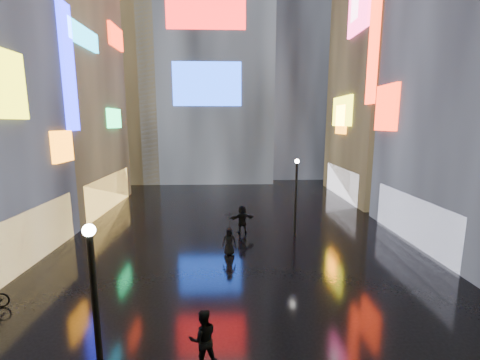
{
  "coord_description": "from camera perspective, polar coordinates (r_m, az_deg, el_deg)",
  "views": [
    {
      "loc": [
        -0.48,
        -2.02,
        7.49
      ],
      "look_at": [
        0.0,
        12.0,
        5.0
      ],
      "focal_mm": 24.0,
      "sensor_mm": 36.0,
      "label": 1
    }
  ],
  "objects": [
    {
      "name": "umbrella_2",
      "position": [
        18.29,
        -1.96,
        -7.24
      ],
      "size": [
        0.99,
        0.97,
        0.89
      ],
      "primitive_type": "imported",
      "rotation": [
        0.0,
        0.0,
        4.71
      ],
      "color": "black",
      "rests_on": "pedestrian_4"
    },
    {
      "name": "tower_flank_left",
      "position": [
        46.38,
        -19.73,
        16.33
      ],
      "size": [
        10.0,
        10.0,
        26.0
      ],
      "primitive_type": "cube",
      "color": "black",
      "rests_on": "ground"
    },
    {
      "name": "lamp_near",
      "position": [
        9.13,
        -24.22,
        -20.77
      ],
      "size": [
        0.3,
        0.3,
        5.2
      ],
      "color": "black",
      "rests_on": "ground"
    },
    {
      "name": "building_left_far",
      "position": [
        32.21,
        -31.9,
        14.82
      ],
      "size": [
        10.28,
        12.0,
        22.0
      ],
      "color": "black",
      "rests_on": "ground"
    },
    {
      "name": "pedestrian_5",
      "position": [
        22.21,
        0.39,
        -7.02
      ],
      "size": [
        1.87,
        0.95,
        1.93
      ],
      "primitive_type": "imported",
      "rotation": [
        0.0,
        0.0,
        3.36
      ],
      "color": "black",
      "rests_on": "ground"
    },
    {
      "name": "building_right_far",
      "position": [
        36.58,
        26.39,
        19.29
      ],
      "size": [
        10.28,
        12.0,
        28.0
      ],
      "color": "black",
      "rests_on": "ground"
    },
    {
      "name": "tower_flank_right",
      "position": [
        49.87,
        9.67,
        20.94
      ],
      "size": [
        12.0,
        12.0,
        34.0
      ],
      "primitive_type": "cube",
      "color": "black",
      "rests_on": "ground"
    },
    {
      "name": "pedestrian_1",
      "position": [
        11.13,
        -6.6,
        -26.15
      ],
      "size": [
        1.05,
        0.91,
        1.86
      ],
      "primitive_type": "imported",
      "rotation": [
        0.0,
        0.0,
        3.4
      ],
      "color": "black",
      "rests_on": "ground"
    },
    {
      "name": "lamp_far",
      "position": [
        21.54,
        9.93,
        -2.27
      ],
      "size": [
        0.3,
        0.3,
        5.2
      ],
      "color": "black",
      "rests_on": "ground"
    },
    {
      "name": "pedestrian_4",
      "position": [
        18.7,
        -1.93,
        -10.89
      ],
      "size": [
        0.8,
        0.54,
        1.6
      ],
      "primitive_type": "imported",
      "rotation": [
        0.0,
        0.0,
        -0.04
      ],
      "color": "black",
      "rests_on": "ground"
    },
    {
      "name": "tower_main",
      "position": [
        48.01,
        -5.47,
        26.39
      ],
      "size": [
        16.0,
        14.2,
        42.0
      ],
      "color": "black",
      "rests_on": "ground"
    },
    {
      "name": "ground",
      "position": [
        23.27,
        -0.69,
        -8.71
      ],
      "size": [
        140.0,
        140.0,
        0.0
      ],
      "primitive_type": "plane",
      "color": "black",
      "rests_on": "ground"
    }
  ]
}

